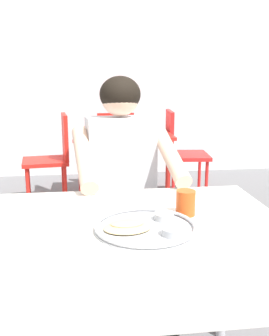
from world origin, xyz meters
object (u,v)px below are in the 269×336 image
at_px(chair_foreground, 118,206).
at_px(chair_red_left, 54,154).
at_px(thali_tray, 146,226).
at_px(chair_red_far, 115,143).
at_px(table_background_red, 121,140).
at_px(drinking_cup, 186,202).
at_px(table_foreground, 123,252).
at_px(diner_foreground, 124,177).
at_px(chair_red_right, 180,148).

distance_m(chair_foreground, chair_red_left, 1.67).
xyz_separation_m(thali_tray, chair_red_far, (0.13, 3.03, -0.25)).
xyz_separation_m(thali_tray, table_background_red, (0.14, 2.46, -0.12)).
distance_m(drinking_cup, chair_red_far, 2.93).
xyz_separation_m(table_foreground, diner_foreground, (0.07, 0.71, 0.06)).
bearing_deg(chair_red_left, table_background_red, -4.25).
distance_m(thali_tray, drinking_cup, 0.20).
xyz_separation_m(drinking_cup, chair_red_far, (-0.04, 2.91, -0.29)).
distance_m(table_foreground, chair_foreground, 0.94).
height_order(table_background_red, chair_red_far, chair_red_far).
bearing_deg(chair_red_right, chair_red_far, 139.58).
xyz_separation_m(table_foreground, table_background_red, (0.22, 2.48, -0.04)).
height_order(thali_tray, chair_red_right, chair_red_right).
relative_size(drinking_cup, chair_foreground, 0.11).
height_order(diner_foreground, chair_red_far, diner_foreground).
bearing_deg(chair_red_far, chair_red_right, -40.42).
bearing_deg(thali_tray, chair_foreground, 91.19).
bearing_deg(diner_foreground, chair_foreground, 94.44).
xyz_separation_m(thali_tray, chair_red_left, (-0.50, 2.51, -0.25)).
height_order(table_foreground, chair_red_right, chair_red_right).
bearing_deg(thali_tray, diner_foreground, 90.16).
distance_m(table_foreground, diner_foreground, 0.71).
bearing_deg(thali_tray, table_background_red, 86.69).
height_order(drinking_cup, chair_red_far, chair_red_far).
bearing_deg(chair_red_right, drinking_cup, -103.30).
xyz_separation_m(diner_foreground, chair_red_right, (0.73, 1.82, -0.21)).
xyz_separation_m(chair_foreground, chair_red_left, (-0.48, 1.60, -0.00)).
distance_m(chair_red_left, chair_red_far, 0.81).
bearing_deg(chair_red_left, chair_red_right, 0.31).
bearing_deg(chair_foreground, diner_foreground, -85.56).
height_order(chair_foreground, table_background_red, chair_foreground).
relative_size(table_background_red, chair_red_far, 1.06).
bearing_deg(table_background_red, drinking_cup, -89.51).
xyz_separation_m(table_background_red, chair_red_right, (0.59, 0.05, -0.10)).
height_order(table_foreground, drinking_cup, drinking_cup).
bearing_deg(thali_tray, chair_red_right, 73.84).
height_order(table_foreground, chair_red_left, chair_red_left).
distance_m(table_background_red, chair_red_right, 0.60).
height_order(thali_tray, drinking_cup, drinking_cup).
bearing_deg(chair_red_far, diner_foreground, -93.14).
height_order(table_foreground, thali_tray, thali_tray).
bearing_deg(chair_red_far, thali_tray, -92.39).
distance_m(thali_tray, chair_red_left, 2.57).
xyz_separation_m(table_foreground, chair_red_far, (0.20, 3.04, -0.17)).
bearing_deg(chair_foreground, chair_red_right, 64.98).
height_order(table_foreground, chair_foreground, chair_foreground).
relative_size(table_foreground, diner_foreground, 0.93).
bearing_deg(chair_foreground, drinking_cup, -77.14).
relative_size(diner_foreground, chair_red_left, 1.40).
distance_m(diner_foreground, chair_red_right, 1.97).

